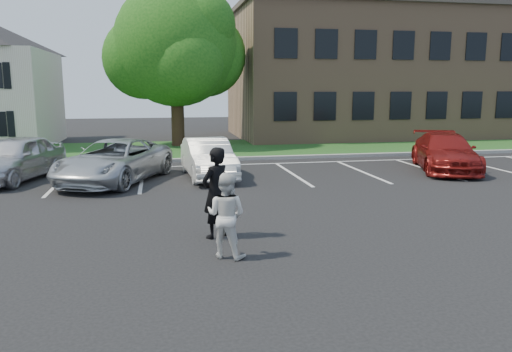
{
  "coord_description": "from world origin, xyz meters",
  "views": [
    {
      "loc": [
        -2.17,
        -10.05,
        3.26
      ],
      "look_at": [
        0.0,
        1.0,
        1.25
      ],
      "focal_mm": 35.0,
      "sensor_mm": 36.0,
      "label": 1
    }
  ],
  "objects": [
    {
      "name": "car_silver_west",
      "position": [
        -7.17,
        8.65,
        0.8
      ],
      "size": [
        3.17,
        5.02,
        1.59
      ],
      "primitive_type": "imported",
      "rotation": [
        0.0,
        0.0,
        -0.3
      ],
      "color": "silver",
      "rests_on": "ground"
    },
    {
      "name": "stall_lines",
      "position": [
        1.4,
        8.95,
        0.01
      ],
      "size": [
        34.0,
        5.36,
        0.01
      ],
      "color": "silver",
      "rests_on": "ground"
    },
    {
      "name": "man_black_suit",
      "position": [
        -0.99,
        0.51,
        1.0
      ],
      "size": [
        0.87,
        0.82,
        2.0
      ],
      "primitive_type": "imported",
      "rotation": [
        0.0,
        0.0,
        3.78
      ],
      "color": "black",
      "rests_on": "ground"
    },
    {
      "name": "man_white_shirt",
      "position": [
        -0.94,
        -0.81,
        0.83
      ],
      "size": [
        1.02,
        0.96,
        1.66
      ],
      "primitive_type": "imported",
      "rotation": [
        0.0,
        0.0,
        2.58
      ],
      "color": "silver",
      "rests_on": "ground"
    },
    {
      "name": "curb",
      "position": [
        0.0,
        12.0,
        0.07
      ],
      "size": [
        40.0,
        0.3,
        0.15
      ],
      "primitive_type": "cube",
      "color": "gray",
      "rests_on": "ground"
    },
    {
      "name": "ground_plane",
      "position": [
        0.0,
        0.0,
        0.0
      ],
      "size": [
        90.0,
        90.0,
        0.0
      ],
      "primitive_type": "plane",
      "color": "black",
      "rests_on": "ground"
    },
    {
      "name": "office_building",
      "position": [
        14.0,
        21.99,
        4.16
      ],
      "size": [
        22.4,
        10.4,
        8.3
      ],
      "color": "#987456",
      "rests_on": "ground"
    },
    {
      "name": "car_silver_minivan",
      "position": [
        -3.7,
        7.63,
        0.73
      ],
      "size": [
        4.36,
        5.82,
        1.47
      ],
      "primitive_type": "imported",
      "rotation": [
        0.0,
        0.0,
        -0.41
      ],
      "color": "#B9BDC2",
      "rests_on": "ground"
    },
    {
      "name": "car_white_sedan",
      "position": [
        -0.42,
        7.93,
        0.71
      ],
      "size": [
        1.81,
        4.4,
        1.42
      ],
      "primitive_type": "imported",
      "rotation": [
        0.0,
        0.0,
        0.07
      ],
      "color": "silver",
      "rests_on": "ground"
    },
    {
      "name": "car_red_compact",
      "position": [
        8.94,
        7.69,
        0.73
      ],
      "size": [
        3.58,
        5.39,
        1.45
      ],
      "primitive_type": "imported",
      "rotation": [
        0.0,
        0.0,
        -0.34
      ],
      "color": "maroon",
      "rests_on": "ground"
    },
    {
      "name": "grass_strip",
      "position": [
        0.0,
        16.0,
        0.04
      ],
      "size": [
        44.0,
        8.0,
        0.08
      ],
      "primitive_type": "cube",
      "color": "#184813",
      "rests_on": "ground"
    },
    {
      "name": "tree",
      "position": [
        -1.0,
        17.87,
        5.35
      ],
      "size": [
        7.8,
        7.2,
        8.8
      ],
      "color": "black",
      "rests_on": "ground"
    }
  ]
}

